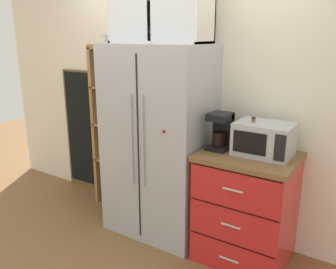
# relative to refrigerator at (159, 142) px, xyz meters

# --- Properties ---
(ground_plane) EXTENTS (10.66, 10.66, 0.00)m
(ground_plane) POSITION_rel_refrigerator_xyz_m (-0.00, -0.04, -0.90)
(ground_plane) COLOR brown
(wall_back_cream) EXTENTS (4.96, 0.10, 2.55)m
(wall_back_cream) POSITION_rel_refrigerator_xyz_m (-0.00, 0.36, 0.38)
(wall_back_cream) COLOR silver
(wall_back_cream) RESTS_ON ground
(refrigerator) EXTENTS (0.94, 0.65, 1.79)m
(refrigerator) POSITION_rel_refrigerator_xyz_m (0.00, 0.00, 0.00)
(refrigerator) COLOR #ADAFB5
(refrigerator) RESTS_ON ground
(pantry_shelf_column) EXTENTS (0.47, 0.29, 1.86)m
(pantry_shelf_column) POSITION_rel_refrigerator_xyz_m (-0.73, 0.24, 0.02)
(pantry_shelf_column) COLOR brown
(pantry_shelf_column) RESTS_ON ground
(counter_cabinet) EXTENTS (0.76, 0.64, 0.94)m
(counter_cabinet) POSITION_rel_refrigerator_xyz_m (0.88, 0.01, -0.42)
(counter_cabinet) COLOR red
(counter_cabinet) RESTS_ON ground
(microwave) EXTENTS (0.44, 0.33, 0.26)m
(microwave) POSITION_rel_refrigerator_xyz_m (0.97, 0.06, 0.17)
(microwave) COLOR #ADAFB5
(microwave) RESTS_ON counter_cabinet
(coffee_maker) EXTENTS (0.17, 0.20, 0.31)m
(coffee_maker) POSITION_rel_refrigerator_xyz_m (0.62, 0.01, 0.20)
(coffee_maker) COLOR black
(coffee_maker) RESTS_ON counter_cabinet
(mug_red) EXTENTS (0.12, 0.08, 0.09)m
(mug_red) POSITION_rel_refrigerator_xyz_m (0.88, 0.05, 0.09)
(mug_red) COLOR red
(mug_red) RESTS_ON counter_cabinet
(mug_sage) EXTENTS (0.12, 0.09, 0.09)m
(mug_sage) POSITION_rel_refrigerator_xyz_m (0.88, -0.00, 0.09)
(mug_sage) COLOR #8CA37F
(mug_sage) RESTS_ON counter_cabinet
(bottle_amber) EXTENTS (0.07, 0.07, 0.30)m
(bottle_amber) POSITION_rel_refrigerator_xyz_m (0.88, 0.04, 0.18)
(bottle_amber) COLOR brown
(bottle_amber) RESTS_ON counter_cabinet
(upper_cabinet) EXTENTS (0.91, 0.32, 0.70)m
(upper_cabinet) POSITION_rel_refrigerator_xyz_m (-0.00, 0.05, 1.24)
(upper_cabinet) COLOR silver
(upper_cabinet) RESTS_ON refrigerator
(chalkboard_menu) EXTENTS (0.60, 0.04, 1.47)m
(chalkboard_menu) POSITION_rel_refrigerator_xyz_m (-1.28, 0.29, -0.16)
(chalkboard_menu) COLOR brown
(chalkboard_menu) RESTS_ON ground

